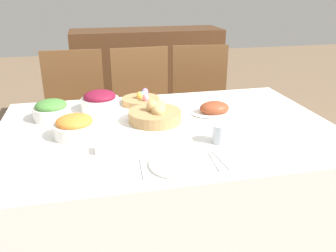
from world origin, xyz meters
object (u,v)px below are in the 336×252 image
at_px(carrot_bowl, 75,126).
at_px(chair_far_right, 202,106).
at_px(drinking_cup, 221,134).
at_px(chair_far_center, 144,111).
at_px(bread_basket, 156,114).
at_px(beet_salad_bowl, 100,101).
at_px(knife, 215,161).
at_px(chair_far_left, 75,116).
at_px(egg_basket, 141,100).
at_px(fork, 143,169).
at_px(sideboard, 148,79).
at_px(dinner_plate, 179,164).
at_px(spoon, 222,160).
at_px(butter_dish, 108,148).
at_px(green_salad_bowl, 52,110).
at_px(ham_platter, 214,109).

bearing_deg(carrot_bowl, chair_far_right, 44.29).
bearing_deg(drinking_cup, chair_far_center, 99.28).
bearing_deg(bread_basket, chair_far_right, 56.92).
bearing_deg(beet_salad_bowl, knife, -60.44).
relative_size(chair_far_left, chair_far_center, 1.00).
distance_m(bread_basket, beet_salad_bowl, 0.36).
height_order(egg_basket, knife, egg_basket).
relative_size(chair_far_left, egg_basket, 4.31).
bearing_deg(beet_salad_bowl, fork, -80.26).
height_order(sideboard, dinner_plate, sideboard).
xyz_separation_m(chair_far_center, spoon, (0.12, -1.25, 0.21)).
xyz_separation_m(beet_salad_bowl, dinner_plate, (0.27, -0.72, -0.05)).
relative_size(sideboard, bread_basket, 5.41).
xyz_separation_m(chair_far_right, dinner_plate, (-0.50, -1.25, 0.22)).
relative_size(egg_basket, knife, 1.31).
bearing_deg(butter_dish, green_salad_bowl, 120.18).
relative_size(chair_far_right, butter_dish, 8.67).
bearing_deg(chair_far_right, sideboard, 109.72).
relative_size(beet_salad_bowl, knife, 1.23).
distance_m(green_salad_bowl, fork, 0.73).
xyz_separation_m(sideboard, dinner_plate, (-0.25, -2.27, 0.25)).
xyz_separation_m(bread_basket, knife, (0.14, -0.48, -0.04)).
xyz_separation_m(bread_basket, egg_basket, (-0.03, 0.30, -0.02)).
bearing_deg(chair_far_center, dinner_plate, -95.45).
distance_m(egg_basket, knife, 0.80).
bearing_deg(spoon, chair_far_left, 111.90).
bearing_deg(spoon, fork, 176.04).
height_order(sideboard, butter_dish, sideboard).
bearing_deg(bread_basket, sideboard, 81.91).
distance_m(sideboard, carrot_bowl, 2.02).
xyz_separation_m(chair_far_center, bread_basket, (-0.06, -0.76, 0.25)).
height_order(carrot_bowl, drinking_cup, carrot_bowl).
relative_size(dinner_plate, fork, 1.41).
distance_m(beet_salad_bowl, butter_dish, 0.54).
relative_size(ham_platter, beet_salad_bowl, 1.20).
bearing_deg(carrot_bowl, beet_salad_bowl, 69.57).
height_order(ham_platter, drinking_cup, drinking_cup).
height_order(carrot_bowl, fork, carrot_bowl).
height_order(chair_far_right, dinner_plate, chair_far_right).
bearing_deg(dinner_plate, carrot_bowl, 136.31).
distance_m(chair_far_left, sideboard, 1.23).
height_order(green_salad_bowl, carrot_bowl, green_salad_bowl).
xyz_separation_m(fork, drinking_cup, (0.37, 0.17, 0.04)).
bearing_deg(chair_far_center, ham_platter, -72.17).
xyz_separation_m(egg_basket, drinking_cup, (0.26, -0.61, 0.02)).
height_order(sideboard, ham_platter, sideboard).
bearing_deg(bread_basket, fork, -106.33).
distance_m(fork, drinking_cup, 0.41).
height_order(sideboard, bread_basket, sideboard).
bearing_deg(spoon, bread_basket, 105.83).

